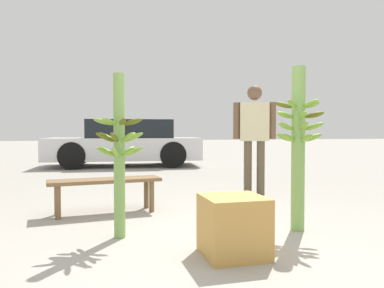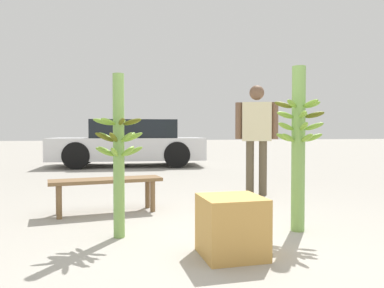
% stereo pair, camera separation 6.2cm
% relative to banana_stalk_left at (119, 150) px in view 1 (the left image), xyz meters
% --- Properties ---
extents(ground_plane, '(80.00, 80.00, 0.00)m').
position_rel_banana_stalk_left_xyz_m(ground_plane, '(0.82, -0.49, -0.79)').
color(ground_plane, '#9E998E').
extents(banana_stalk_left, '(0.45, 0.45, 1.48)m').
position_rel_banana_stalk_left_xyz_m(banana_stalk_left, '(0.00, 0.00, 0.00)').
color(banana_stalk_left, '#7AA851').
rests_on(banana_stalk_left, ground_plane).
extents(banana_stalk_center, '(0.48, 0.47, 1.58)m').
position_rel_banana_stalk_left_xyz_m(banana_stalk_center, '(1.69, -0.20, 0.06)').
color(banana_stalk_center, '#7AA851').
rests_on(banana_stalk_center, ground_plane).
extents(vendor_person, '(0.63, 0.34, 1.66)m').
position_rel_banana_stalk_left_xyz_m(vendor_person, '(2.14, 1.80, 0.19)').
color(vendor_person, brown).
rests_on(vendor_person, ground_plane).
extents(market_bench, '(1.32, 0.50, 0.41)m').
position_rel_banana_stalk_left_xyz_m(market_bench, '(-0.09, 1.07, -0.45)').
color(market_bench, brown).
rests_on(market_bench, ground_plane).
extents(parked_car, '(4.32, 2.18, 1.29)m').
position_rel_banana_stalk_left_xyz_m(parked_car, '(0.69, 7.20, -0.16)').
color(parked_car, silver).
rests_on(parked_car, ground_plane).
extents(produce_crate, '(0.46, 0.46, 0.46)m').
position_rel_banana_stalk_left_xyz_m(produce_crate, '(0.81, -0.74, -0.56)').
color(produce_crate, '#C69347').
rests_on(produce_crate, ground_plane).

